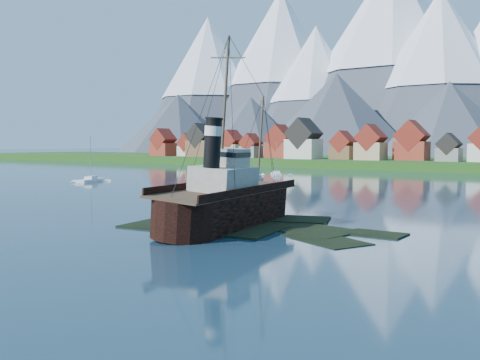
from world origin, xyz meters
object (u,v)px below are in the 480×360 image
Objects in this scene: tugboat_wreck at (234,201)px; sailboat_c at (276,175)px; sailboat_a at (91,181)px; sailboat_b at (254,176)px.

sailboat_c is (-46.14, 85.19, -2.61)m from tugboat_wreck.
sailboat_c is at bearing 110.29° from tugboat_wreck.
sailboat_a is 1.19× the size of sailboat_b.
sailboat_b is at bearing 39.57° from sailboat_a.
sailboat_a reaches higher than sailboat_c.
sailboat_a is (-70.09, 35.84, -2.58)m from tugboat_wreck.
tugboat_wreck is 2.84× the size of sailboat_b.
sailboat_a is at bearing -126.97° from sailboat_b.
tugboat_wreck is 2.70× the size of sailboat_c.
tugboat_wreck is at bearing -45.76° from sailboat_a.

